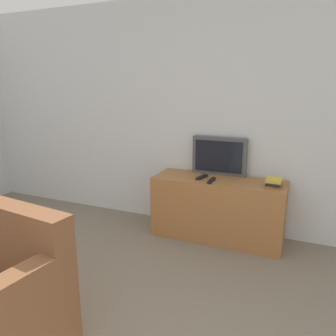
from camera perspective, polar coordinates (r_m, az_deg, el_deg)
The scene contains 6 objects.
wall_back at distance 3.82m, azimuth 4.10°, elevation 8.98°, with size 9.00×0.06×2.60m.
tv_stand at distance 3.64m, azimuth 8.63°, elevation -7.02°, with size 1.40×0.49×0.67m.
television at distance 3.69m, azimuth 8.91°, elevation 2.10°, with size 0.60×0.09×0.42m.
book_stack at distance 3.41m, azimuth 17.97°, elevation -2.38°, with size 0.15×0.23×0.08m.
remote_on_stand at distance 3.55m, azimuth 5.92°, elevation -1.59°, with size 0.09×0.20×0.02m.
remote_secondary at distance 3.44m, azimuth 7.55°, elevation -2.16°, with size 0.04×0.20×0.02m.
Camera 1 is at (1.26, -0.56, 1.64)m, focal length 35.00 mm.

